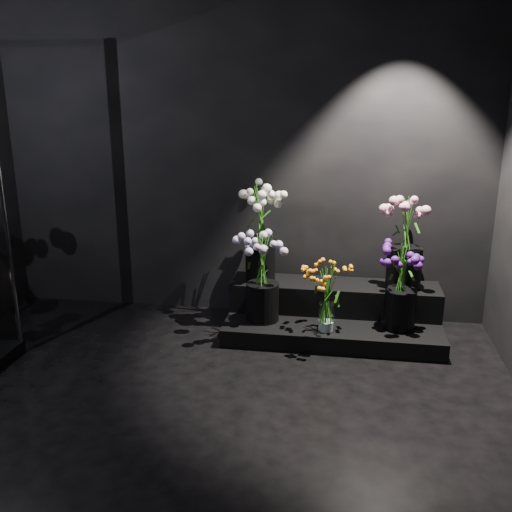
# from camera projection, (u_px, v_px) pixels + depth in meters

# --- Properties ---
(floor) EXTENTS (4.00, 4.00, 0.00)m
(floor) POSITION_uv_depth(u_px,v_px,m) (176.00, 447.00, 3.08)
(floor) COLOR black
(floor) RESTS_ON ground
(wall_back) EXTENTS (4.00, 0.00, 4.00)m
(wall_back) POSITION_uv_depth(u_px,v_px,m) (241.00, 147.00, 4.57)
(wall_back) COLOR black
(wall_back) RESTS_ON floor
(display_riser) EXTENTS (1.64, 0.73, 0.37)m
(display_riser) POSITION_uv_depth(u_px,v_px,m) (333.00, 313.00, 4.50)
(display_riser) COLOR black
(display_riser) RESTS_ON floor
(bouquet_orange_bells) EXTENTS (0.35, 0.35, 0.54)m
(bouquet_orange_bells) POSITION_uv_depth(u_px,v_px,m) (327.00, 294.00, 4.13)
(bouquet_orange_bells) COLOR white
(bouquet_orange_bells) RESTS_ON display_riser
(bouquet_lilac) EXTENTS (0.48, 0.48, 0.68)m
(bouquet_lilac) POSITION_uv_depth(u_px,v_px,m) (263.00, 272.00, 4.29)
(bouquet_lilac) COLOR black
(bouquet_lilac) RESTS_ON display_riser
(bouquet_purple) EXTENTS (0.40, 0.40, 0.63)m
(bouquet_purple) POSITION_uv_depth(u_px,v_px,m) (402.00, 283.00, 4.16)
(bouquet_purple) COLOR black
(bouquet_purple) RESTS_ON display_riser
(bouquet_cream_roses) EXTENTS (0.45, 0.45, 0.78)m
(bouquet_cream_roses) POSITION_uv_depth(u_px,v_px,m) (260.00, 225.00, 4.50)
(bouquet_cream_roses) COLOR black
(bouquet_cream_roses) RESTS_ON display_riser
(bouquet_pink_roses) EXTENTS (0.40, 0.40, 0.72)m
(bouquet_pink_roses) POSITION_uv_depth(u_px,v_px,m) (406.00, 238.00, 4.32)
(bouquet_pink_roses) COLOR black
(bouquet_pink_roses) RESTS_ON display_riser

